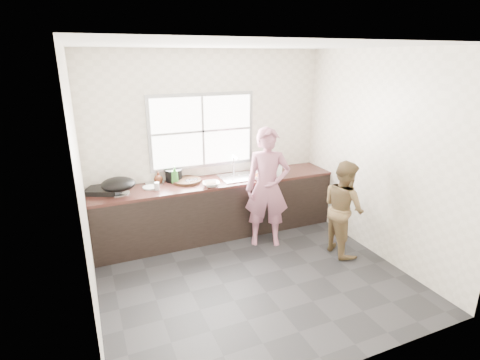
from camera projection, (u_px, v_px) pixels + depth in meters
name	position (u px, v px, depth m)	size (l,w,h in m)	color
floor	(253.00, 277.00, 4.64)	(3.60, 3.20, 0.01)	#252528
ceiling	(256.00, 45.00, 3.78)	(3.60, 3.20, 0.01)	silver
wall_back	(209.00, 143.00, 5.61)	(3.60, 0.01, 2.70)	silver
wall_left	(82.00, 195.00, 3.53)	(0.01, 3.20, 2.70)	beige
wall_right	(379.00, 156.00, 4.88)	(0.01, 3.20, 2.70)	beige
wall_front	(346.00, 231.00, 2.81)	(3.60, 0.01, 2.70)	silver
cabinet	(217.00, 209.00, 5.63)	(3.60, 0.62, 0.82)	black
countertop	(217.00, 182.00, 5.49)	(3.60, 0.64, 0.04)	#371B16
sink	(238.00, 177.00, 5.62)	(0.55, 0.45, 0.02)	silver
faucet	(233.00, 165.00, 5.75)	(0.02, 0.02, 0.30)	silver
window_frame	(202.00, 131.00, 5.49)	(1.60, 0.05, 1.10)	#9EA0A5
window_glazing	(203.00, 131.00, 5.47)	(1.50, 0.01, 1.00)	white
woman	(267.00, 192.00, 5.24)	(0.58, 0.38, 1.58)	#A8657B
person_side	(343.00, 208.00, 5.04)	(0.64, 0.50, 1.31)	brown
cutting_board	(187.00, 181.00, 5.41)	(0.42, 0.42, 0.04)	#301F12
cleaver	(192.00, 180.00, 5.38)	(0.19, 0.10, 0.01)	#ADB0B4
bowl_mince	(211.00, 184.00, 5.24)	(0.24, 0.24, 0.06)	white
bowl_crabs	(260.00, 178.00, 5.52)	(0.20, 0.20, 0.06)	silver
bowl_held	(254.00, 177.00, 5.55)	(0.17, 0.17, 0.05)	silver
black_pot	(174.00, 175.00, 5.44)	(0.24, 0.24, 0.17)	black
plate_food	(151.00, 187.00, 5.18)	(0.22, 0.22, 0.02)	silver
bottle_green	(175.00, 175.00, 5.31)	(0.10, 0.10, 0.26)	#2C7827
bottle_brown_tall	(174.00, 176.00, 5.40)	(0.08, 0.08, 0.18)	#512414
bottle_brown_short	(158.00, 178.00, 5.36)	(0.11, 0.11, 0.15)	#4E2313
glass_jar	(157.00, 186.00, 5.09)	(0.07, 0.07, 0.10)	silver
burner	(105.00, 189.00, 5.04)	(0.43, 0.43, 0.06)	black
wok	(118.00, 184.00, 4.89)	(0.44, 0.44, 0.17)	black
dish_rack	(268.00, 166.00, 5.67)	(0.41, 0.29, 0.31)	silver
pot_lid_left	(119.00, 193.00, 4.97)	(0.27, 0.27, 0.01)	#B8BCBF
pot_lid_right	(155.00, 183.00, 5.36)	(0.27, 0.27, 0.01)	silver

